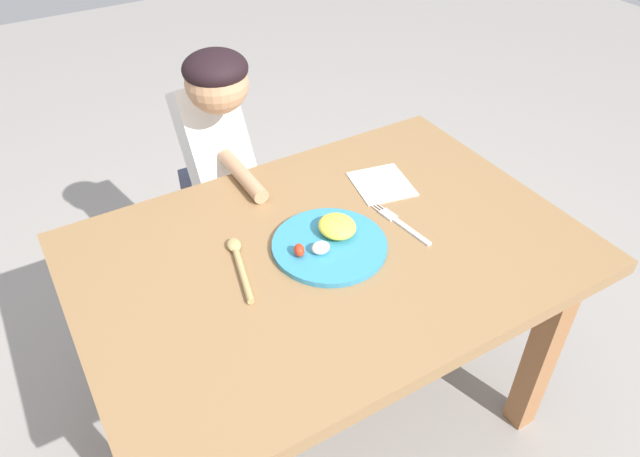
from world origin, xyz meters
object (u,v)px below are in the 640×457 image
Objects in this scene: spoon at (239,263)px; fork at (400,223)px; person at (218,178)px; plate at (332,241)px.

fork is at bearing -85.67° from spoon.
person reaches higher than fork.
fork is 0.97× the size of spoon.
spoon is at bearing 167.74° from plate.
person is at bearing 17.36° from fork.
fork is 0.21× the size of person.
plate is 0.57m from person.
fork is (0.19, -0.02, -0.01)m from plate.
spoon is (-0.40, 0.06, 0.01)m from fork.
fork is 0.41m from spoon.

